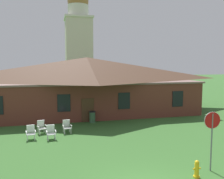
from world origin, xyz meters
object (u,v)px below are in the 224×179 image
object	(u,v)px
lawn_chair_middle	(67,126)
fire_hydrant	(197,169)
lawn_chair_left_end	(51,132)
lawn_chair_near_door	(41,127)
lawn_chair_by_porch	(31,132)
trash_bin	(92,117)
stop_sign	(212,129)

from	to	relation	value
lawn_chair_middle	fire_hydrant	bearing A→B (deg)	-58.49
lawn_chair_left_end	lawn_chair_middle	bearing A→B (deg)	48.62
lawn_chair_left_end	lawn_chair_middle	xyz separation A→B (m)	(1.12, 1.27, 0.00)
lawn_chair_near_door	lawn_chair_by_porch	bearing A→B (deg)	-116.33
lawn_chair_middle	trash_bin	size ratio (longest dim) A/B	0.98
lawn_chair_by_porch	lawn_chair_near_door	bearing A→B (deg)	63.67
lawn_chair_middle	trash_bin	xyz separation A→B (m)	(2.34, 2.70, -0.00)
lawn_chair_left_end	fire_hydrant	bearing A→B (deg)	-48.86
lawn_chair_by_porch	lawn_chair_left_end	distance (m)	1.35
stop_sign	lawn_chair_near_door	distance (m)	11.75
fire_hydrant	trash_bin	xyz separation A→B (m)	(-2.91, 11.25, 0.12)
lawn_chair_by_porch	lawn_chair_left_end	world-z (taller)	same
stop_sign	lawn_chair_by_porch	distance (m)	11.35
lawn_chair_by_porch	trash_bin	xyz separation A→B (m)	(4.77, 3.69, -0.00)
stop_sign	fire_hydrant	world-z (taller)	stop_sign
fire_hydrant	trash_bin	bearing A→B (deg)	104.48
stop_sign	lawn_chair_by_porch	xyz separation A→B (m)	(-8.71, 7.11, -1.53)
lawn_chair_left_end	lawn_chair_middle	distance (m)	1.69
stop_sign	lawn_chair_left_end	world-z (taller)	stop_sign
lawn_chair_left_end	lawn_chair_near_door	bearing A→B (deg)	113.75
lawn_chair_left_end	lawn_chair_middle	size ratio (longest dim) A/B	1.00
stop_sign	lawn_chair_by_porch	bearing A→B (deg)	140.79
lawn_chair_near_door	fire_hydrant	size ratio (longest dim) A/B	1.21
trash_bin	lawn_chair_left_end	bearing A→B (deg)	-131.02
stop_sign	lawn_chair_near_door	bearing A→B (deg)	133.93
lawn_chair_near_door	trash_bin	xyz separation A→B (m)	(4.14, 2.41, -0.00)
lawn_chair_by_porch	fire_hydrant	distance (m)	10.78
stop_sign	trash_bin	world-z (taller)	stop_sign
lawn_chair_middle	fire_hydrant	xyz separation A→B (m)	(5.24, -8.55, -0.12)
stop_sign	lawn_chair_left_end	bearing A→B (deg)	137.29
stop_sign	lawn_chair_near_door	world-z (taller)	stop_sign
lawn_chair_by_porch	fire_hydrant	bearing A→B (deg)	-44.56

